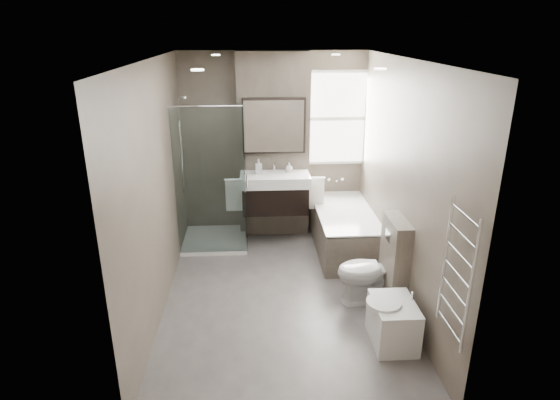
{
  "coord_description": "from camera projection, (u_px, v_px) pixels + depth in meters",
  "views": [
    {
      "loc": [
        -0.29,
        -4.68,
        2.89
      ],
      "look_at": [
        -0.01,
        0.15,
        1.1
      ],
      "focal_mm": 30.0,
      "sensor_mm": 36.0,
      "label": 1
    }
  ],
  "objects": [
    {
      "name": "room",
      "position": [
        281.0,
        187.0,
        4.95
      ],
      "size": [
        2.7,
        3.9,
        2.7
      ],
      "color": "#585351",
      "rests_on": "ground"
    },
    {
      "name": "vanity_pier",
      "position": [
        274.0,
        147.0,
        6.61
      ],
      "size": [
        1.0,
        0.25,
        2.6
      ],
      "primitive_type": "cube",
      "color": "#5A5147",
      "rests_on": "ground"
    },
    {
      "name": "vanity",
      "position": [
        275.0,
        192.0,
        6.48
      ],
      "size": [
        0.95,
        0.47,
        0.66
      ],
      "color": "black",
      "rests_on": "vanity_pier"
    },
    {
      "name": "mirror_cabinet",
      "position": [
        274.0,
        126.0,
        6.34
      ],
      "size": [
        0.86,
        0.08,
        0.76
      ],
      "color": "black",
      "rests_on": "vanity_pier"
    },
    {
      "name": "towel_left",
      "position": [
        234.0,
        195.0,
        6.43
      ],
      "size": [
        0.24,
        0.06,
        0.44
      ],
      "primitive_type": "cube",
      "color": "white",
      "rests_on": "vanity_pier"
    },
    {
      "name": "towel_right",
      "position": [
        315.0,
        193.0,
        6.49
      ],
      "size": [
        0.24,
        0.06,
        0.44
      ],
      "primitive_type": "cube",
      "color": "white",
      "rests_on": "vanity_pier"
    },
    {
      "name": "shower_enclosure",
      "position": [
        221.0,
        212.0,
        6.45
      ],
      "size": [
        0.9,
        0.9,
        2.0
      ],
      "color": "white",
      "rests_on": "ground"
    },
    {
      "name": "bathtub",
      "position": [
        344.0,
        228.0,
        6.37
      ],
      "size": [
        0.75,
        1.6,
        0.57
      ],
      "color": "#5A5147",
      "rests_on": "ground"
    },
    {
      "name": "window",
      "position": [
        337.0,
        118.0,
        6.62
      ],
      "size": [
        0.98,
        0.06,
        1.33
      ],
      "color": "white",
      "rests_on": "room"
    },
    {
      "name": "toilet",
      "position": [
        370.0,
        271.0,
        5.14
      ],
      "size": [
        0.76,
        0.48,
        0.74
      ],
      "primitive_type": "imported",
      "rotation": [
        0.0,
        0.0,
        -1.48
      ],
      "color": "white",
      "rests_on": "ground"
    },
    {
      "name": "cistern_box",
      "position": [
        394.0,
        262.0,
        5.06
      ],
      "size": [
        0.19,
        0.55,
        1.0
      ],
      "color": "#5A5147",
      "rests_on": "ground"
    },
    {
      "name": "bidet",
      "position": [
        392.0,
        322.0,
        4.49
      ],
      "size": [
        0.47,
        0.55,
        0.57
      ],
      "color": "white",
      "rests_on": "ground"
    },
    {
      "name": "towel_radiator",
      "position": [
        457.0,
        273.0,
        3.58
      ],
      "size": [
        0.03,
        0.49,
        1.1
      ],
      "color": "silver",
      "rests_on": "room"
    },
    {
      "name": "soap_bottle_a",
      "position": [
        259.0,
        166.0,
        6.39
      ],
      "size": [
        0.09,
        0.09,
        0.2
      ],
      "primitive_type": "imported",
      "color": "white",
      "rests_on": "vanity"
    },
    {
      "name": "soap_bottle_b",
      "position": [
        289.0,
        167.0,
        6.48
      ],
      "size": [
        0.1,
        0.1,
        0.13
      ],
      "primitive_type": "imported",
      "color": "white",
      "rests_on": "vanity"
    }
  ]
}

